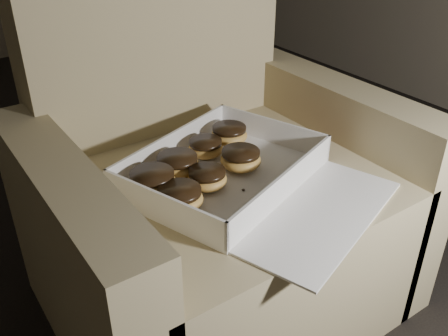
% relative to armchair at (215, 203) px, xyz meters
% --- Properties ---
extents(armchair, '(0.80, 0.68, 0.84)m').
position_rel_armchair_xyz_m(armchair, '(0.00, 0.00, 0.00)').
color(armchair, tan).
rests_on(armchair, floor).
extents(bakery_box, '(0.52, 0.57, 0.07)m').
position_rel_armchair_xyz_m(bakery_box, '(-0.01, -0.11, 0.12)').
color(bakery_box, white).
rests_on(bakery_box, armchair).
extents(donut_a, '(0.09, 0.09, 0.05)m').
position_rel_armchair_xyz_m(donut_a, '(-0.10, -0.01, 0.14)').
color(donut_a, gold).
rests_on(donut_a, bakery_box).
extents(donut_b, '(0.08, 0.08, 0.04)m').
position_rel_armchair_xyz_m(donut_b, '(-0.08, -0.09, 0.14)').
color(donut_b, gold).
rests_on(donut_b, bakery_box).
extents(donut_c, '(0.08, 0.08, 0.04)m').
position_rel_armchair_xyz_m(donut_c, '(-0.01, 0.02, 0.14)').
color(donut_c, gold).
rests_on(donut_c, bakery_box).
extents(donut_d, '(0.09, 0.09, 0.04)m').
position_rel_armchair_xyz_m(donut_d, '(0.07, 0.05, 0.14)').
color(donut_d, gold).
rests_on(donut_d, bakery_box).
extents(donut_e, '(0.09, 0.09, 0.04)m').
position_rel_armchair_xyz_m(donut_e, '(-0.16, -0.12, 0.14)').
color(donut_e, gold).
rests_on(donut_e, bakery_box).
extents(donut_f, '(0.09, 0.09, 0.04)m').
position_rel_armchair_xyz_m(donut_f, '(0.03, -0.07, 0.14)').
color(donut_f, gold).
rests_on(donut_f, bakery_box).
extents(donut_g, '(0.10, 0.10, 0.05)m').
position_rel_armchair_xyz_m(donut_g, '(-0.18, -0.04, 0.15)').
color(donut_g, gold).
rests_on(donut_g, bakery_box).
extents(crumb_a, '(0.01, 0.01, 0.00)m').
position_rel_armchair_xyz_m(crumb_a, '(-0.05, -0.21, 0.12)').
color(crumb_a, black).
rests_on(crumb_a, bakery_box).
extents(crumb_b, '(0.01, 0.01, 0.00)m').
position_rel_armchair_xyz_m(crumb_b, '(-0.08, -0.22, 0.12)').
color(crumb_b, black).
rests_on(crumb_b, bakery_box).
extents(crumb_c, '(0.01, 0.01, 0.00)m').
position_rel_armchair_xyz_m(crumb_c, '(-0.02, -0.14, 0.12)').
color(crumb_c, black).
rests_on(crumb_c, bakery_box).
extents(crumb_d, '(0.01, 0.01, 0.00)m').
position_rel_armchair_xyz_m(crumb_d, '(0.06, -0.16, 0.12)').
color(crumb_d, black).
rests_on(crumb_d, bakery_box).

